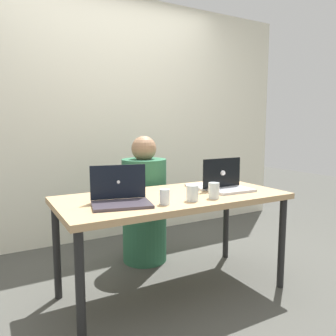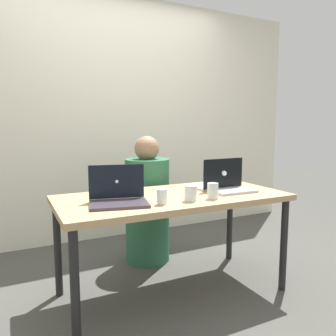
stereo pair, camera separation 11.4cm
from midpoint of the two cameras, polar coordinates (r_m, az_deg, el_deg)
ground_plane at (r=2.52m, az=-0.51°, el=-20.77°), size 12.00×12.00×0.00m
back_wall at (r=3.53m, az=-11.73°, el=8.39°), size 4.50×0.10×2.52m
desk at (r=2.28m, az=-0.53°, el=-6.32°), size 1.57×0.74×0.71m
person_at_center at (r=2.89m, az=-5.26°, el=-6.65°), size 0.46×0.46×1.10m
laptop_front_left at (r=2.02m, az=-9.88°, el=-4.88°), size 0.39×0.31×0.23m
laptop_front_right at (r=2.45m, az=9.05°, el=-2.77°), size 0.31×0.26×0.22m
laptop_back_right at (r=2.55m, az=6.88°, el=-2.27°), size 0.36×0.28×0.23m
water_glass_right at (r=2.17m, az=6.50°, el=-4.11°), size 0.07×0.07×0.10m
water_glass_center at (r=2.09m, az=2.70°, el=-4.57°), size 0.08×0.08×0.10m
water_glass_left at (r=1.99m, az=-2.21°, el=-5.22°), size 0.06×0.06×0.09m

